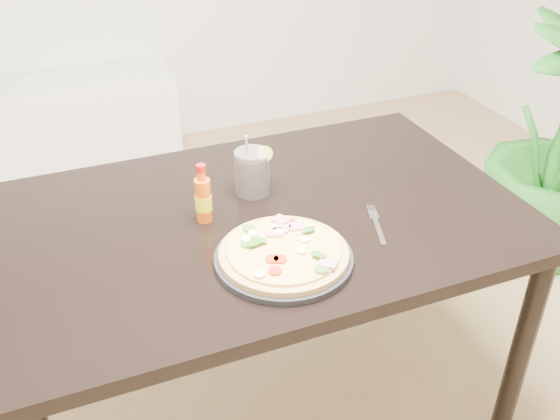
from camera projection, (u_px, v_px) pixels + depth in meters
name	position (u px, v px, depth m)	size (l,w,h in m)	color
floor	(358.00, 401.00, 2.09)	(4.50, 4.50, 0.00)	#9E7A51
dining_table	(264.00, 238.00, 1.73)	(1.40, 0.90, 0.75)	black
plate	(284.00, 258.00, 1.50)	(0.33, 0.33, 0.02)	black
pizza	(283.00, 252.00, 1.49)	(0.31, 0.31, 0.03)	tan
hot_sauce_bottle	(203.00, 199.00, 1.62)	(0.05, 0.05, 0.17)	#E4540D
cola_cup	(252.00, 173.00, 1.75)	(0.10, 0.10, 0.19)	black
fork	(376.00, 223.00, 1.64)	(0.08, 0.18, 0.00)	silver
plant_pot	(540.00, 229.00, 2.77)	(0.28, 0.28, 0.22)	brown
media_console	(44.00, 129.00, 3.32)	(1.40, 0.34, 0.50)	white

